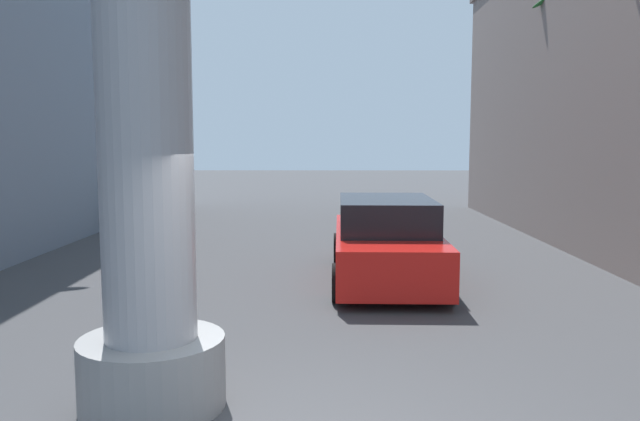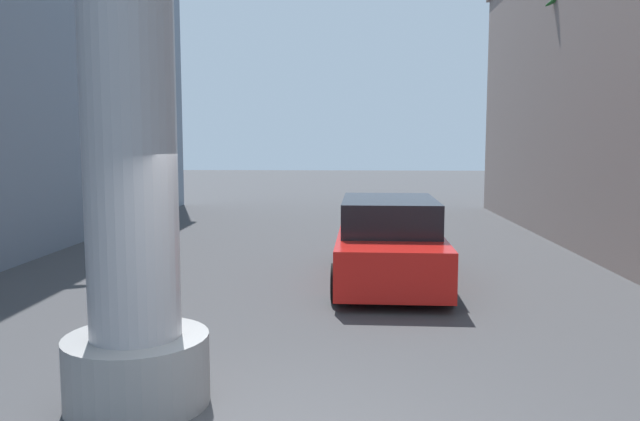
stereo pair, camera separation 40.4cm
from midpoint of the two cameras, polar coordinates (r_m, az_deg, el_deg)
name	(u,v)px [view 2 (the right image)]	position (r m, az deg, el deg)	size (l,w,h in m)	color
ground_plane	(330,252)	(15.00, 1.67, -3.78)	(88.61, 88.61, 0.00)	#424244
car_lead	(389,242)	(11.91, 7.26, -2.85)	(2.07, 4.94, 1.56)	black
palm_tree_mid_left	(52,44)	(17.46, -22.70, 13.89)	(2.80, 2.69, 8.81)	brown
palm_tree_mid_right	(607,62)	(17.68, 25.41, 12.20)	(3.02, 3.15, 7.00)	brown
pedestrian_far_left	(129,197)	(19.84, -16.52, 1.17)	(0.43, 0.43, 1.62)	#3F3833
pedestrian_mid_right	(618,217)	(14.55, 26.34, -0.54)	(0.48, 0.48, 1.80)	black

